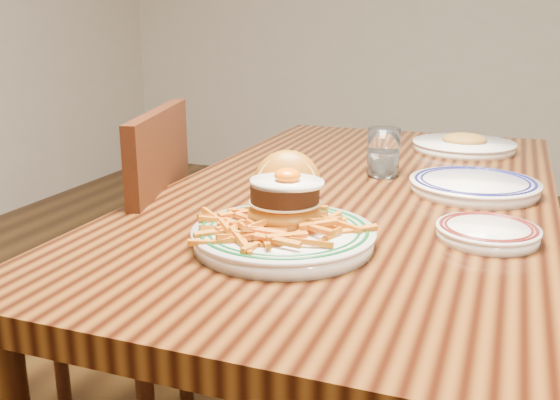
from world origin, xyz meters
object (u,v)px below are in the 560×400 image
at_px(side_plate, 488,231).
at_px(table, 358,224).
at_px(chair_left, 117,285).
at_px(main_plate, 284,219).

bearing_deg(side_plate, table, 125.92).
distance_m(chair_left, side_plate, 0.90).
height_order(table, side_plate, side_plate).
bearing_deg(main_plate, table, 67.75).
height_order(chair_left, side_plate, chair_left).
xyz_separation_m(chair_left, main_plate, (0.52, -0.22, 0.30)).
bearing_deg(side_plate, main_plate, -169.45).
distance_m(table, main_plate, 0.43).
xyz_separation_m(table, chair_left, (-0.56, -0.18, -0.17)).
relative_size(main_plate, side_plate, 1.87).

